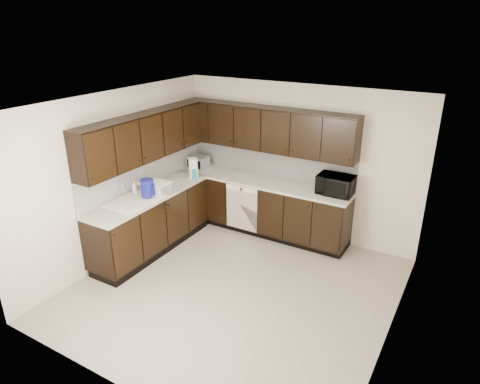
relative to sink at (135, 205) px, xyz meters
name	(u,v)px	position (x,y,z in m)	size (l,w,h in m)	color
floor	(234,289)	(1.68, 0.01, -0.88)	(4.00, 4.00, 0.00)	#A59A88
ceiling	(233,105)	(1.68, 0.01, 1.62)	(4.00, 4.00, 0.00)	white
wall_back	(297,162)	(1.68, 2.01, 0.37)	(4.00, 0.02, 2.50)	beige
wall_left	(117,177)	(-0.32, 0.01, 0.37)	(0.02, 4.00, 2.50)	beige
wall_right	(400,245)	(3.68, 0.01, 0.37)	(0.02, 4.00, 2.50)	beige
wall_front	(116,285)	(1.68, -1.99, 0.37)	(4.00, 0.02, 2.50)	beige
lower_cabinets	(217,215)	(0.67, 1.12, -0.47)	(3.00, 2.80, 0.90)	black
countertop	(216,187)	(0.67, 1.12, 0.04)	(3.03, 2.83, 0.04)	beige
backsplash	(212,165)	(0.46, 1.33, 0.30)	(3.00, 2.80, 0.48)	silver
upper_cabinets	(213,132)	(0.58, 1.22, 0.89)	(3.00, 2.80, 0.70)	black
dishwasher	(242,205)	(0.98, 1.42, -0.33)	(0.58, 0.04, 0.78)	#F4E8C8
sink	(135,205)	(0.00, 0.00, 0.00)	(0.54, 0.82, 0.42)	#F4E8C8
microwave	(336,185)	(2.43, 1.73, 0.21)	(0.54, 0.36, 0.30)	black
soap_bottle_a	(160,190)	(0.20, 0.32, 0.15)	(0.09, 0.09, 0.19)	gray
soap_bottle_b	(134,187)	(-0.20, 0.21, 0.17)	(0.08, 0.08, 0.22)	gray
toaster_oven	(198,162)	(-0.07, 1.69, 0.17)	(0.35, 0.26, 0.22)	silver
storage_bin	(155,188)	(0.05, 0.39, 0.14)	(0.42, 0.31, 0.17)	white
blue_pitcher	(147,189)	(0.09, 0.18, 0.21)	(0.20, 0.20, 0.29)	#10159A
teal_tumbler	(194,174)	(0.20, 1.19, 0.15)	(0.08, 0.08, 0.18)	#0D9398
paper_towel_roll	(193,168)	(0.15, 1.24, 0.23)	(0.15, 0.15, 0.33)	white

